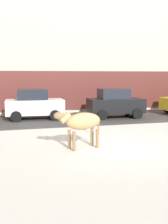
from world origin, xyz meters
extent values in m
plane|color=silver|center=(0.00, 0.00, 0.00)|extent=(120.00, 120.00, 0.00)
cube|color=#423F3F|center=(0.00, 7.64, 0.00)|extent=(60.00, 5.60, 0.01)
cube|color=#BCB29E|center=(0.00, 13.93, 6.50)|extent=(44.00, 6.00, 13.00)
cube|color=#5B2823|center=(0.00, 10.88, 1.60)|extent=(43.12, 0.10, 2.80)
ellipsoid|color=tan|center=(-1.18, 0.41, 1.02)|extent=(1.50, 0.91, 0.64)
cylinder|color=olive|center=(-1.62, 0.11, 0.35)|extent=(0.12, 0.12, 0.70)
cylinder|color=olive|center=(-1.71, 0.49, 0.35)|extent=(0.12, 0.12, 0.70)
cylinder|color=olive|center=(-0.66, 0.33, 0.35)|extent=(0.12, 0.12, 0.70)
cylinder|color=olive|center=(-0.75, 0.71, 0.35)|extent=(0.12, 0.12, 0.70)
cylinder|color=tan|center=(-1.91, 0.24, 1.20)|extent=(0.52, 0.36, 0.44)
ellipsoid|color=olive|center=(-2.13, 0.19, 1.30)|extent=(0.48, 0.33, 0.28)
cone|color=beige|center=(-2.06, 0.09, 1.46)|extent=(0.08, 0.12, 0.15)
cone|color=beige|center=(-2.11, 0.30, 1.46)|extent=(0.08, 0.12, 0.15)
cylinder|color=olive|center=(-0.54, 0.56, 0.77)|extent=(0.06, 0.06, 0.60)
ellipsoid|color=beige|center=(-1.01, 0.45, 0.72)|extent=(0.33, 0.30, 0.20)
cube|color=white|center=(-2.10, 8.20, 0.77)|extent=(3.58, 1.88, 0.90)
cube|color=#1E232D|center=(-2.25, 8.21, 1.54)|extent=(1.88, 1.59, 0.64)
cylinder|color=black|center=(-0.92, 8.99, 0.32)|extent=(0.65, 0.25, 0.64)
cylinder|color=black|center=(-1.01, 7.29, 0.32)|extent=(0.65, 0.25, 0.64)
cylinder|color=black|center=(-3.19, 9.11, 0.32)|extent=(0.65, 0.25, 0.64)
cylinder|color=black|center=(-3.28, 7.41, 0.32)|extent=(0.65, 0.25, 0.64)
cube|color=black|center=(2.97, 7.51, 0.77)|extent=(3.58, 1.88, 0.90)
cube|color=#1E232D|center=(2.82, 7.52, 1.54)|extent=(1.88, 1.59, 0.64)
cylinder|color=black|center=(4.15, 8.30, 0.32)|extent=(0.65, 0.25, 0.64)
cylinder|color=black|center=(4.06, 6.60, 0.32)|extent=(0.65, 0.25, 0.64)
cylinder|color=black|center=(1.88, 8.42, 0.32)|extent=(0.65, 0.25, 0.64)
cylinder|color=black|center=(1.79, 6.72, 0.32)|extent=(0.65, 0.25, 0.64)
cylinder|color=black|center=(7.47, 8.61, 0.32)|extent=(0.65, 0.25, 0.64)
camera|label=1|loc=(-4.10, -9.88, 2.72)|focal=46.96mm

